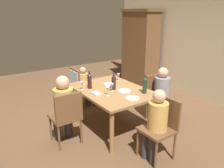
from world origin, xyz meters
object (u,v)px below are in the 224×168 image
person_man_bearded (163,91)px  chair_left_end (78,83)px  dinner_plate_guest_right (133,98)px  wine_glass_near_left (118,76)px  dinner_plate_host (124,91)px  dinner_plate_guest_left (110,84)px  person_man_guest (63,105)px  dining_table (112,94)px  handbag (97,98)px  person_woman_host (156,120)px  person_child_small (84,83)px  wine_bottle_dark_red (114,82)px  chair_right_end (161,124)px  armoire_cabinet (140,47)px  wine_bottle_short_olive (145,85)px  wine_glass_far (112,86)px  wine_glass_near_right (108,90)px  wine_bottle_tall_green (90,81)px  chair_near (67,115)px  wine_glass_centre (82,84)px  chair_far_right (158,94)px

person_man_bearded → chair_left_end: bearing=-55.3°
chair_left_end → dinner_plate_guest_right: (1.71, 0.15, 0.17)m
wine_glass_near_left → dinner_plate_host: wine_glass_near_left is taller
dinner_plate_guest_left → person_man_guest: bearing=-77.8°
dining_table → handbag: (-1.15, 0.35, -0.56)m
person_woman_host → handbag: size_ratio=3.87×
person_child_small → wine_bottle_dark_red: (1.17, 0.00, 0.33)m
dinner_plate_host → dinner_plate_guest_right: 0.37m
wine_glass_near_left → handbag: 1.09m
chair_right_end → wine_glass_near_left: size_ratio=6.17×
person_man_bearded → armoire_cabinet: bearing=-121.4°
person_woman_host → wine_glass_near_left: person_woman_host is taller
person_man_bearded → wine_bottle_dark_red: size_ratio=3.48×
person_woman_host → wine_bottle_short_olive: same height
wine_bottle_dark_red → dinner_plate_host: wine_bottle_dark_red is taller
person_child_small → dinner_plate_host: bearing=4.2°
wine_glass_far → dinner_plate_host: bearing=61.2°
wine_glass_near_right → person_child_small: bearing=169.1°
wine_bottle_dark_red → dinner_plate_guest_left: size_ratio=1.35×
wine_bottle_dark_red → wine_bottle_tall_green: bearing=-131.3°
dinner_plate_guest_right → wine_glass_far: bearing=-168.6°
armoire_cabinet → chair_near: 3.83m
wine_glass_far → handbag: (-1.25, 0.42, -0.75)m
person_man_guest → person_child_small: bearing=49.6°
person_man_guest → person_woman_host: bearing=-52.4°
wine_bottle_tall_green → dinner_plate_guest_left: 0.45m
wine_glass_near_right → wine_bottle_tall_green: bearing=-172.2°
chair_right_end → person_woman_host: bearing=90.0°
person_man_bearded → wine_glass_near_left: (-0.74, -0.53, 0.22)m
person_man_guest → wine_bottle_dark_red: person_man_guest is taller
dining_table → person_man_guest: 0.93m
person_man_guest → wine_glass_far: person_man_guest is taller
wine_bottle_tall_green → person_child_small: bearing=159.3°
chair_near → dining_table: bearing=5.3°
wine_glass_far → dinner_plate_guest_left: size_ratio=0.63×
person_child_small → wine_glass_centre: (0.87, -0.49, 0.30)m
person_woman_host → wine_bottle_short_olive: (-0.67, 0.37, 0.27)m
person_man_guest → wine_bottle_tall_green: size_ratio=3.63×
wine_bottle_short_olive → dinner_plate_guest_left: wine_bottle_short_olive is taller
dining_table → chair_near: chair_near is taller
armoire_cabinet → dinner_plate_host: (2.08, -2.18, -0.34)m
chair_left_end → wine_glass_far: bearing=2.5°
chair_right_end → person_man_bearded: bearing=-47.4°
chair_left_end → wine_glass_near_right: size_ratio=6.17×
chair_far_right → chair_near: bearing=-5.3°
wine_glass_centre → dinner_plate_host: size_ratio=0.63×
handbag → person_man_bearded: bearing=20.9°
person_man_bearded → wine_bottle_dark_red: 1.01m
dinner_plate_guest_right → chair_near: bearing=-116.3°
wine_bottle_short_olive → wine_glass_far: size_ratio=2.22×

